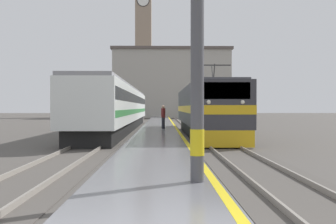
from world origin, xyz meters
The scene contains 9 objects.
ground_plane centered at (0.00, 30.00, 0.00)m, with size 200.00×200.00×0.00m, color #514C47.
platform centered at (0.00, 25.00, 0.14)m, with size 3.09×140.00×0.29m.
rail_track_near centered at (3.19, 25.00, 0.03)m, with size 2.83×140.00×0.16m.
rail_track_far centered at (-3.40, 25.00, 0.03)m, with size 2.83×140.00×0.16m.
locomotive_train centered at (3.19, 22.37, 1.79)m, with size 2.92×17.95×4.47m.
passenger_train centered at (-3.40, 29.48, 1.97)m, with size 2.92×32.94×3.63m.
person_on_platform centered at (0.32, 26.40, 1.28)m, with size 0.34×0.34×1.86m.
clock_tower centered at (-3.66, 79.08, 15.60)m, with size 4.21×4.21×29.71m.
station_building centered at (2.09, 70.06, 6.55)m, with size 22.27×8.39×13.05m.
Camera 1 is at (0.19, -4.83, 1.99)m, focal length 42.00 mm.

